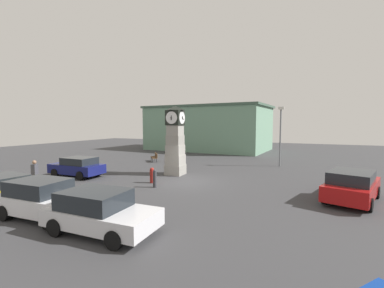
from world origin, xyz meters
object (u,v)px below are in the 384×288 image
(clock_tower, at_px, (175,142))
(car_by_building, at_px, (100,211))
(street_lamp_near_road, at_px, (280,132))
(bench, at_px, (155,157))
(car_far_lot, at_px, (77,167))
(pedestrian_near_bench, at_px, (35,172))
(bollard_near_tower, at_px, (155,178))
(car_navy_sedan, at_px, (3,190))
(bollard_mid_row, at_px, (152,175))
(car_silver_hatch, at_px, (352,186))
(car_near_tower, at_px, (43,199))

(clock_tower, xyz_separation_m, car_by_building, (2.32, -10.62, -1.80))
(street_lamp_near_road, bearing_deg, bench, -170.19)
(car_far_lot, xyz_separation_m, pedestrian_near_bench, (0.44, -3.65, 0.25))
(bollard_near_tower, xyz_separation_m, car_navy_sedan, (-4.94, -5.97, 0.17))
(clock_tower, height_order, pedestrian_near_bench, clock_tower)
(street_lamp_near_road, bearing_deg, car_by_building, -105.12)
(bollard_mid_row, bearing_deg, bench, 120.77)
(car_silver_hatch, relative_size, bench, 3.12)
(bollard_mid_row, height_order, car_silver_hatch, car_silver_hatch)
(car_navy_sedan, relative_size, car_by_building, 0.97)
(bollard_mid_row, bearing_deg, car_navy_sedan, -120.59)
(car_far_lot, xyz_separation_m, car_silver_hatch, (17.93, 1.08, 0.06))
(bollard_near_tower, distance_m, car_near_tower, 6.51)
(bollard_near_tower, distance_m, car_far_lot, 7.12)
(car_silver_hatch, xyz_separation_m, bench, (-16.64, 7.78, -0.29))
(car_navy_sedan, relative_size, pedestrian_near_bench, 2.33)
(car_navy_sedan, distance_m, car_far_lot, 6.83)
(car_far_lot, distance_m, street_lamp_near_road, 17.66)
(car_navy_sedan, xyz_separation_m, street_lamp_near_road, (11.44, 17.47, 2.50))
(car_by_building, height_order, car_far_lot, car_by_building)
(car_near_tower, height_order, pedestrian_near_bench, pedestrian_near_bench)
(bollard_mid_row, relative_size, car_navy_sedan, 0.26)
(bollard_near_tower, height_order, bench, bollard_near_tower)
(car_far_lot, distance_m, pedestrian_near_bench, 3.69)
(clock_tower, xyz_separation_m, car_near_tower, (-0.95, -10.44, -1.76))
(clock_tower, height_order, car_far_lot, clock_tower)
(bollard_mid_row, xyz_separation_m, bench, (-4.99, 8.38, -0.00))
(pedestrian_near_bench, bearing_deg, car_silver_hatch, 15.14)
(car_navy_sedan, xyz_separation_m, car_silver_hatch, (15.77, 7.56, 0.06))
(car_near_tower, xyz_separation_m, street_lamp_near_road, (8.13, 17.80, 2.44))
(car_navy_sedan, bearing_deg, clock_tower, 67.16)
(bollard_near_tower, height_order, pedestrian_near_bench, pedestrian_near_bench)
(bollard_mid_row, relative_size, car_far_lot, 0.26)
(clock_tower, distance_m, bollard_mid_row, 3.76)
(car_silver_hatch, bearing_deg, street_lamp_near_road, 113.61)
(bollard_mid_row, bearing_deg, car_by_building, -71.71)
(bench, bearing_deg, car_near_tower, -75.06)
(clock_tower, xyz_separation_m, bollard_mid_row, (-0.14, -3.15, -2.04))
(car_near_tower, relative_size, car_by_building, 0.99)
(car_navy_sedan, xyz_separation_m, car_far_lot, (-2.16, 6.48, 0.01))
(car_far_lot, height_order, street_lamp_near_road, street_lamp_near_road)
(car_far_lot, bearing_deg, clock_tower, 29.50)
(bollard_near_tower, relative_size, car_navy_sedan, 0.28)
(pedestrian_near_bench, relative_size, street_lamp_near_road, 0.32)
(car_by_building, relative_size, car_silver_hatch, 0.86)
(car_navy_sedan, relative_size, car_near_tower, 0.98)
(car_navy_sedan, height_order, bench, car_navy_sedan)
(car_silver_hatch, distance_m, pedestrian_near_bench, 18.12)
(bollard_near_tower, bearing_deg, car_by_building, -75.77)
(car_near_tower, bearing_deg, pedestrian_near_bench, 147.87)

